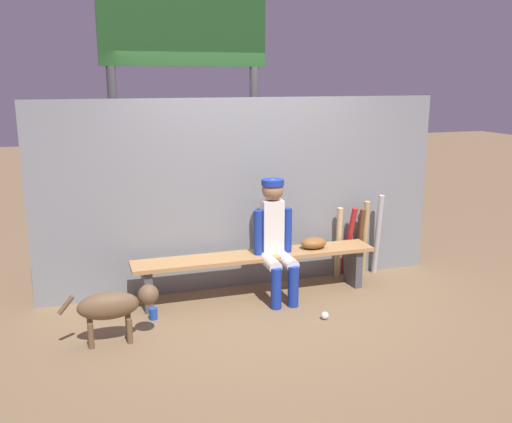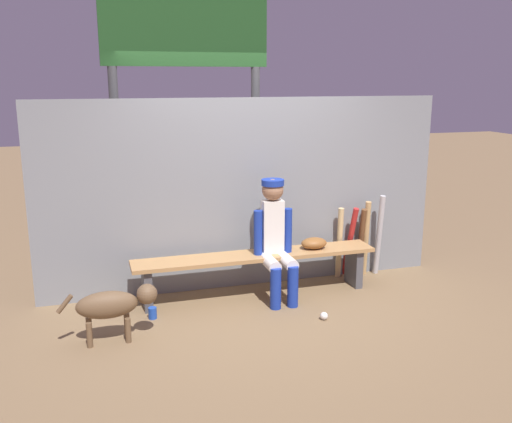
{
  "view_description": "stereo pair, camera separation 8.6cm",
  "coord_description": "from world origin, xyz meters",
  "px_view_note": "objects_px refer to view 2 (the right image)",
  "views": [
    {
      "loc": [
        -1.69,
        -5.3,
        2.23
      ],
      "look_at": [
        0.0,
        0.0,
        0.91
      ],
      "focal_mm": 39.63,
      "sensor_mm": 36.0,
      "label": 1
    },
    {
      "loc": [
        -1.61,
        -5.32,
        2.23
      ],
      "look_at": [
        0.0,
        0.0,
        0.91
      ],
      "focal_mm": 39.63,
      "sensor_mm": 36.0,
      "label": 2
    }
  ],
  "objects_px": {
    "bat_wood_dark": "(361,242)",
    "bat_aluminum_red": "(350,242)",
    "bat_wood_natural": "(339,243)",
    "baseball_glove": "(314,243)",
    "baseball": "(324,316)",
    "player_seated": "(276,236)",
    "cup_on_bench": "(285,244)",
    "bat_aluminum_silver": "(379,235)",
    "scoreboard": "(191,56)",
    "dog": "(114,305)",
    "dugout_bench": "(256,263)",
    "cup_on_ground": "(153,313)",
    "bat_wood_tan": "(366,239)"
  },
  "relations": [
    {
      "from": "cup_on_bench",
      "to": "scoreboard",
      "type": "relative_size",
      "value": 0.03
    },
    {
      "from": "dugout_bench",
      "to": "bat_wood_dark",
      "type": "relative_size",
      "value": 3.18
    },
    {
      "from": "baseball_glove",
      "to": "cup_on_ground",
      "type": "height_order",
      "value": "baseball_glove"
    },
    {
      "from": "bat_wood_natural",
      "to": "bat_aluminum_silver",
      "type": "bearing_deg",
      "value": -3.63
    },
    {
      "from": "bat_wood_dark",
      "to": "scoreboard",
      "type": "relative_size",
      "value": 0.23
    },
    {
      "from": "dugout_bench",
      "to": "cup_on_ground",
      "type": "distance_m",
      "value": 1.18
    },
    {
      "from": "player_seated",
      "to": "bat_aluminum_silver",
      "type": "bearing_deg",
      "value": 13.72
    },
    {
      "from": "player_seated",
      "to": "dog",
      "type": "xyz_separation_m",
      "value": [
        -1.65,
        -0.54,
        -0.33
      ]
    },
    {
      "from": "dugout_bench",
      "to": "bat_aluminum_red",
      "type": "distance_m",
      "value": 1.23
    },
    {
      "from": "player_seated",
      "to": "baseball",
      "type": "height_order",
      "value": "player_seated"
    },
    {
      "from": "dugout_bench",
      "to": "player_seated",
      "type": "bearing_deg",
      "value": -31.15
    },
    {
      "from": "bat_aluminum_red",
      "to": "bat_wood_dark",
      "type": "distance_m",
      "value": 0.14
    },
    {
      "from": "bat_aluminum_red",
      "to": "scoreboard",
      "type": "bearing_deg",
      "value": 156.84
    },
    {
      "from": "player_seated",
      "to": "bat_wood_dark",
      "type": "height_order",
      "value": "player_seated"
    },
    {
      "from": "bat_wood_natural",
      "to": "bat_wood_tan",
      "type": "distance_m",
      "value": 0.33
    },
    {
      "from": "scoreboard",
      "to": "dog",
      "type": "relative_size",
      "value": 4.18
    },
    {
      "from": "bat_aluminum_red",
      "to": "cup_on_ground",
      "type": "height_order",
      "value": "bat_aluminum_red"
    },
    {
      "from": "baseball_glove",
      "to": "bat_aluminum_red",
      "type": "xyz_separation_m",
      "value": [
        0.55,
        0.27,
        -0.11
      ]
    },
    {
      "from": "bat_wood_tan",
      "to": "scoreboard",
      "type": "xyz_separation_m",
      "value": [
        -1.83,
        0.73,
        2.01
      ]
    },
    {
      "from": "bat_wood_tan",
      "to": "scoreboard",
      "type": "bearing_deg",
      "value": 158.38
    },
    {
      "from": "player_seated",
      "to": "bat_wood_dark",
      "type": "xyz_separation_m",
      "value": [
        1.16,
        0.37,
        -0.27
      ]
    },
    {
      "from": "cup_on_bench",
      "to": "dog",
      "type": "height_order",
      "value": "cup_on_bench"
    },
    {
      "from": "bat_wood_natural",
      "to": "bat_aluminum_red",
      "type": "height_order",
      "value": "bat_aluminum_red"
    },
    {
      "from": "bat_wood_natural",
      "to": "baseball_glove",
      "type": "bearing_deg",
      "value": -148.49
    },
    {
      "from": "baseball_glove",
      "to": "dog",
      "type": "xyz_separation_m",
      "value": [
        -2.11,
        -0.65,
        -0.18
      ]
    },
    {
      "from": "bat_wood_dark",
      "to": "cup_on_bench",
      "type": "distance_m",
      "value": 1.02
    },
    {
      "from": "baseball_glove",
      "to": "baseball",
      "type": "xyz_separation_m",
      "value": [
        -0.2,
        -0.77,
        -0.48
      ]
    },
    {
      "from": "baseball_glove",
      "to": "player_seated",
      "type": "bearing_deg",
      "value": -167.11
    },
    {
      "from": "dugout_bench",
      "to": "bat_wood_tan",
      "type": "relative_size",
      "value": 2.91
    },
    {
      "from": "bat_aluminum_red",
      "to": "cup_on_bench",
      "type": "height_order",
      "value": "bat_aluminum_red"
    },
    {
      "from": "bat_wood_natural",
      "to": "cup_on_ground",
      "type": "distance_m",
      "value": 2.26
    },
    {
      "from": "player_seated",
      "to": "cup_on_ground",
      "type": "bearing_deg",
      "value": -172.73
    },
    {
      "from": "bat_aluminum_red",
      "to": "baseball",
      "type": "bearing_deg",
      "value": -126.2
    },
    {
      "from": "bat_aluminum_red",
      "to": "dog",
      "type": "height_order",
      "value": "bat_aluminum_red"
    },
    {
      "from": "scoreboard",
      "to": "baseball",
      "type": "bearing_deg",
      "value": -63.07
    },
    {
      "from": "dugout_bench",
      "to": "baseball_glove",
      "type": "bearing_deg",
      "value": 0.0
    },
    {
      "from": "bat_aluminum_silver",
      "to": "scoreboard",
      "type": "distance_m",
      "value": 2.9
    },
    {
      "from": "bat_wood_dark",
      "to": "dog",
      "type": "height_order",
      "value": "bat_wood_dark"
    },
    {
      "from": "bat_aluminum_silver",
      "to": "dog",
      "type": "height_order",
      "value": "bat_aluminum_silver"
    },
    {
      "from": "player_seated",
      "to": "baseball",
      "type": "relative_size",
      "value": 16.63
    },
    {
      "from": "cup_on_ground",
      "to": "dog",
      "type": "bearing_deg",
      "value": -133.71
    },
    {
      "from": "baseball_glove",
      "to": "bat_wood_tan",
      "type": "height_order",
      "value": "bat_wood_tan"
    },
    {
      "from": "baseball_glove",
      "to": "cup_on_bench",
      "type": "bearing_deg",
      "value": 166.7
    },
    {
      "from": "dog",
      "to": "bat_aluminum_silver",
      "type": "bearing_deg",
      "value": 16.21
    },
    {
      "from": "baseball",
      "to": "bat_wood_dark",
      "type": "bearing_deg",
      "value": 49.1
    },
    {
      "from": "scoreboard",
      "to": "cup_on_ground",
      "type": "bearing_deg",
      "value": -118.13
    },
    {
      "from": "bat_wood_dark",
      "to": "bat_aluminum_red",
      "type": "bearing_deg",
      "value": 178.84
    },
    {
      "from": "baseball",
      "to": "dog",
      "type": "height_order",
      "value": "dog"
    },
    {
      "from": "player_seated",
      "to": "bat_aluminum_silver",
      "type": "relative_size",
      "value": 1.31
    },
    {
      "from": "baseball_glove",
      "to": "bat_aluminum_silver",
      "type": "xyz_separation_m",
      "value": [
        0.9,
        0.23,
        -0.05
      ]
    }
  ]
}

